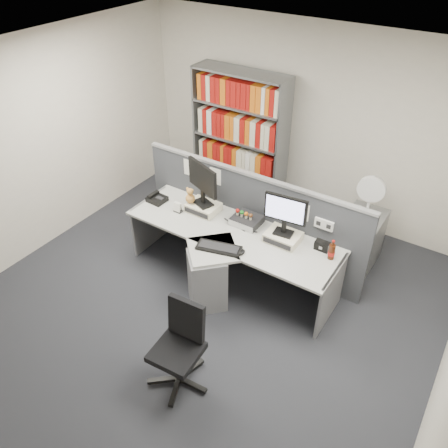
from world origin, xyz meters
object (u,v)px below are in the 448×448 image
Objects in this scene: monitor_left at (202,181)px; mouse at (242,252)px; desk_calendar at (178,208)px; desk at (221,258)px; shelving_unit at (239,141)px; keyboard at (219,248)px; desk_fan at (371,192)px; office_chair at (181,343)px; monitor_right at (285,212)px; desk_phone at (157,199)px; speaker at (322,246)px; desktop_pc at (247,220)px; filing_cabinet at (361,239)px; cola_bottle at (332,252)px.

mouse is at bearing -28.73° from monitor_left.
desk_calendar is at bearing 166.05° from mouse.
desk is 0.94m from monitor_left.
desk is 24.82× the size of mouse.
desk is 1.30× the size of shelving_unit.
keyboard is 0.95× the size of desk_fan.
desk_calendar reaches higher than keyboard.
desk_calendar is 1.88m from office_chair.
desk is 0.96m from monitor_right.
desk_phone is at bearing -98.66° from shelving_unit.
desk is 16.20× the size of speaker.
desktop_pc is 3.16× the size of mouse.
speaker reaches higher than filing_cabinet.
shelving_unit is (-2.06, 1.46, 0.17)m from cola_bottle.
desk_phone is at bearing -173.80° from speaker.
speaker reaches higher than keyboard.
desktop_pc is at bearing 100.20° from office_chair.
desk is 1.21m from desk_phone.
desk_phone is 2.16m from office_chair.
filing_cabinet is (2.10, -0.45, -0.63)m from shelving_unit.
desk_phone is 2.63m from desk_fan.
desk_fan is at bearing 26.34° from desk_phone.
desk is 1.94m from desk_fan.
speaker is (0.70, 0.54, 0.03)m from mouse.
filing_cabinet is 1.26× the size of desk_fan.
speaker is (1.79, 0.28, -0.00)m from desk_calendar.
office_chair reaches higher than desk_calendar.
speaker is at bearing -35.70° from shelving_unit.
cola_bottle is at bearing 5.62° from desk_calendar.
office_chair is at bearing -44.69° from desk_phone.
filing_cabinet is at bearing -12.07° from shelving_unit.
mouse is 0.96m from cola_bottle.
monitor_right is 1.41m from filing_cabinet.
desktop_pc is 1.76m from office_chair.
office_chair is (0.32, -1.13, -0.25)m from keyboard.
office_chair is at bearing -86.94° from mouse.
monitor_left reaches higher than desktop_pc.
monitor_left reaches higher than mouse.
monitor_right is at bearing -0.01° from monitor_left.
monitor_left is 0.98× the size of desk_fan.
desktop_pc reaches higher than keyboard.
mouse is 0.65× the size of speaker.
monitor_left is 0.78× the size of filing_cabinet.
cola_bottle is at bearing 3.69° from desk_phone.
mouse is 1.75m from desk_fan.
desk_fan is at bearing 58.58° from monitor_right.
office_chair reaches higher than desktop_pc.
shelving_unit is 2.15m from desk_fan.
cola_bottle is (1.10, 0.52, 0.07)m from keyboard.
monitor_right reaches higher than desktop_pc.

